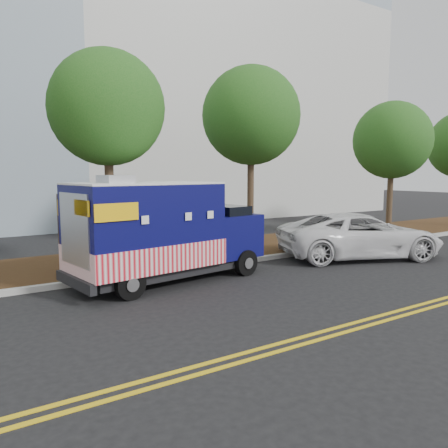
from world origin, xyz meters
TOP-DOWN VIEW (x-y plane):
  - ground at (0.00, 0.00)m, footprint 120.00×120.00m
  - curb at (0.00, 1.40)m, footprint 120.00×0.18m
  - mulch_strip at (0.00, 3.50)m, footprint 120.00×4.00m
  - centerline_near at (0.00, -4.45)m, footprint 120.00×0.10m
  - centerline_far at (0.00, -4.70)m, footprint 120.00×0.10m
  - tree_b at (-0.09, 2.60)m, footprint 3.31×3.31m
  - tree_c at (5.96, 3.85)m, footprint 3.78×3.78m
  - tree_d at (13.00, 2.64)m, footprint 3.47×3.47m
  - sign_post at (-1.78, 1.55)m, footprint 0.06×0.06m
  - food_truck at (0.59, 0.56)m, footprint 5.67×2.75m
  - white_car at (7.81, -0.02)m, footprint 6.12×4.46m

SIDE VIEW (x-z plane):
  - ground at x=0.00m, z-range 0.00..0.00m
  - centerline_near at x=0.00m, z-range 0.00..0.01m
  - centerline_far at x=0.00m, z-range 0.00..0.01m
  - curb at x=0.00m, z-range 0.00..0.15m
  - mulch_strip at x=0.00m, z-range 0.00..0.15m
  - white_car at x=7.81m, z-range 0.00..1.55m
  - sign_post at x=-1.78m, z-range 0.00..2.40m
  - food_truck at x=0.59m, z-range -0.14..2.74m
  - tree_d at x=13.00m, z-range 1.32..7.44m
  - tree_b at x=-0.09m, z-range 1.54..7.98m
  - tree_c at x=5.96m, z-range 1.60..8.60m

